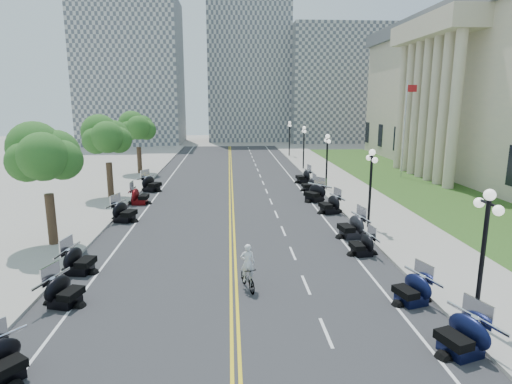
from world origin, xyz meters
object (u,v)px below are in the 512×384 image
object	(u,v)px
motorcycle_n_3	(462,333)
bicycle	(248,278)
flagpole	(404,130)
cyclist_rider	(248,247)

from	to	relation	value
motorcycle_n_3	bicycle	world-z (taller)	motorcycle_n_3
flagpole	motorcycle_n_3	distance (m)	33.59
flagpole	motorcycle_n_3	size ratio (longest dim) A/B	4.88
motorcycle_n_3	bicycle	bearing A→B (deg)	-146.39
flagpole	cyclist_rider	distance (m)	31.66
flagpole	motorcycle_n_3	bearing A→B (deg)	-108.87
motorcycle_n_3	bicycle	xyz separation A→B (m)	(-6.62, 5.25, -0.18)
motorcycle_n_3	cyclist_rider	xyz separation A→B (m)	(-6.62, 5.25, 1.21)
bicycle	flagpole	bearing A→B (deg)	40.58
flagpole	bicycle	size ratio (longest dim) A/B	5.61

